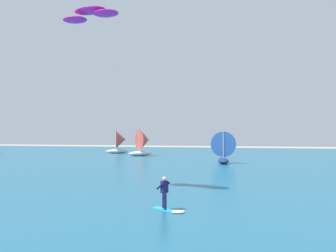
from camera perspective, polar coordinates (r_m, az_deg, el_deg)
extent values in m
cube|color=#1E607F|center=(54.84, 8.10, -5.11)|extent=(160.00, 90.00, 0.10)
cube|color=#26B2CC|center=(19.58, -0.55, -12.38)|extent=(1.42, 1.10, 0.05)
cylinder|color=#19194C|center=(19.30, -0.42, -11.27)|extent=(0.14, 0.14, 0.80)
cylinder|color=#19194C|center=(19.71, -0.67, -11.05)|extent=(0.14, 0.14, 0.80)
cube|color=#19194C|center=(19.39, -0.55, -9.12)|extent=(0.38, 0.42, 0.60)
sphere|color=beige|center=(19.34, -0.55, -7.92)|extent=(0.22, 0.22, 0.22)
cylinder|color=#19194C|center=(19.29, -1.18, -9.01)|extent=(0.48, 0.34, 0.39)
cylinder|color=#19194C|center=(19.60, -0.25, -8.89)|extent=(0.48, 0.34, 0.39)
ellipsoid|color=white|center=(18.93, 1.53, -12.73)|extent=(0.88, 0.91, 0.08)
ellipsoid|color=#B21999|center=(27.74, -11.63, 16.59)|extent=(2.84, 2.20, 0.29)
ellipsoid|color=#B21999|center=(28.57, -13.78, 15.21)|extent=(2.21, 1.99, 0.29)
ellipsoid|color=#B21999|center=(26.72, -9.32, 16.35)|extent=(2.21, 1.99, 0.29)
ellipsoid|color=silver|center=(72.09, -7.68, -3.78)|extent=(4.33, 2.93, 0.77)
cylinder|color=silver|center=(72.01, -7.83, -1.84)|extent=(0.13, 0.13, 4.11)
cone|color=#D84C3F|center=(72.05, -7.12, -2.01)|extent=(3.02, 3.88, 3.45)
ellipsoid|color=navy|center=(48.48, 8.30, -5.17)|extent=(2.08, 4.00, 0.71)
cylinder|color=silver|center=(48.19, 8.31, -2.51)|extent=(0.12, 0.12, 3.81)
cone|color=#3F72CC|center=(49.02, 8.20, -2.70)|extent=(3.47, 2.30, 3.20)
ellipsoid|color=white|center=(63.95, -4.21, -4.14)|extent=(4.09, 3.87, 0.79)
cylinder|color=silver|center=(63.78, -4.37, -1.90)|extent=(0.13, 0.13, 4.19)
cone|color=#D84C3F|center=(64.16, -3.62, -2.09)|extent=(3.72, 3.85, 3.52)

